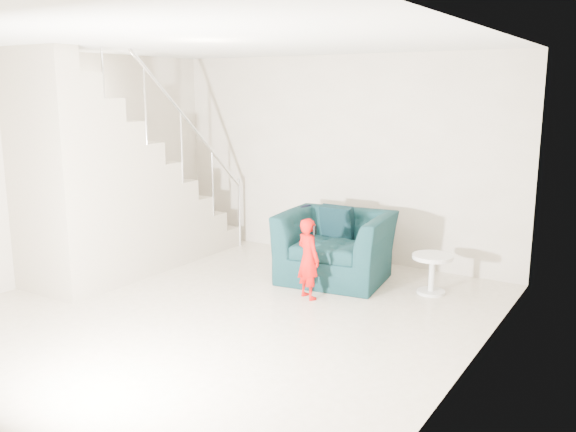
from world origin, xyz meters
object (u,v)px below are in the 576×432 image
(armchair, at_px, (336,246))
(side_table, at_px, (432,268))
(staircase, at_px, (111,198))
(toddler, at_px, (308,259))

(armchair, bearing_deg, side_table, -2.50)
(armchair, xyz_separation_m, staircase, (-2.46, -1.23, 0.54))
(toddler, bearing_deg, staircase, 35.30)
(side_table, bearing_deg, armchair, -174.83)
(toddler, relative_size, side_table, 1.99)
(armchair, distance_m, staircase, 2.80)
(armchair, height_order, staircase, staircase)
(side_table, distance_m, staircase, 3.91)
(armchair, bearing_deg, toddler, -93.19)
(toddler, xyz_separation_m, staircase, (-2.52, -0.47, 0.50))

